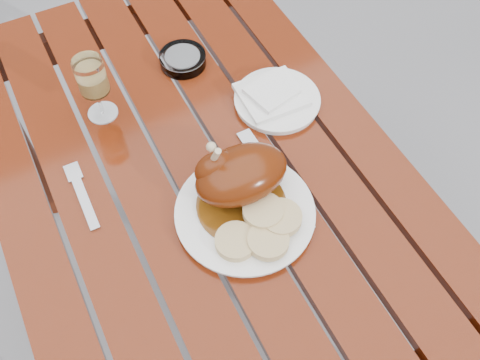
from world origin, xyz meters
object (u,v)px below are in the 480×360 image
object	(u,v)px
table	(202,240)
dinner_plate	(245,213)
side_plate	(277,100)
ashtray	(183,59)
wine_glass	(95,89)

from	to	relation	value
table	dinner_plate	world-z (taller)	dinner_plate
dinner_plate	side_plate	world-z (taller)	dinner_plate
ashtray	dinner_plate	bearing A→B (deg)	-97.97
dinner_plate	ashtray	world-z (taller)	ashtray
side_plate	ashtray	xyz separation A→B (m)	(-0.14, 0.21, 0.01)
table	wine_glass	distance (m)	0.51
table	side_plate	size ratio (longest dim) A/B	6.23
wine_glass	table	bearing A→B (deg)	-58.33
dinner_plate	ashtray	xyz separation A→B (m)	(0.06, 0.43, 0.00)
table	dinner_plate	size ratio (longest dim) A/B	4.43
side_plate	ashtray	world-z (taller)	ashtray
table	wine_glass	bearing A→B (deg)	121.67
dinner_plate	ashtray	distance (m)	0.44
ashtray	table	bearing A→B (deg)	-110.55
table	ashtray	distance (m)	0.48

